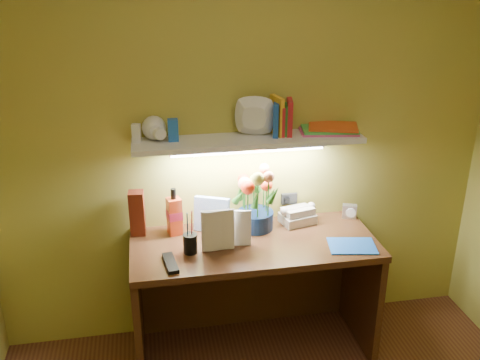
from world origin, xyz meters
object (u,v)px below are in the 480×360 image
object	(u,v)px
desk	(254,297)
flower_bouquet	(256,199)
desk_clock	(349,211)
telephone	(298,214)
whisky_bottle	(174,212)

from	to	relation	value
desk	flower_bouquet	distance (m)	0.59
desk	desk_clock	distance (m)	0.80
telephone	whisky_bottle	world-z (taller)	whisky_bottle
desk_clock	whisky_bottle	xyz separation A→B (m)	(-1.08, -0.02, 0.10)
telephone	desk_clock	bearing A→B (deg)	-11.99
desk_clock	whisky_bottle	distance (m)	1.09
desk	flower_bouquet	world-z (taller)	flower_bouquet
desk	flower_bouquet	xyz separation A→B (m)	(0.04, 0.17, 0.56)
flower_bouquet	whisky_bottle	bearing A→B (deg)	178.40
telephone	whisky_bottle	distance (m)	0.75
telephone	flower_bouquet	bearing A→B (deg)	170.85
flower_bouquet	desk_clock	world-z (taller)	flower_bouquet
telephone	desk_clock	world-z (taller)	telephone
desk	telephone	bearing A→B (deg)	31.78
telephone	desk_clock	size ratio (longest dim) A/B	2.26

